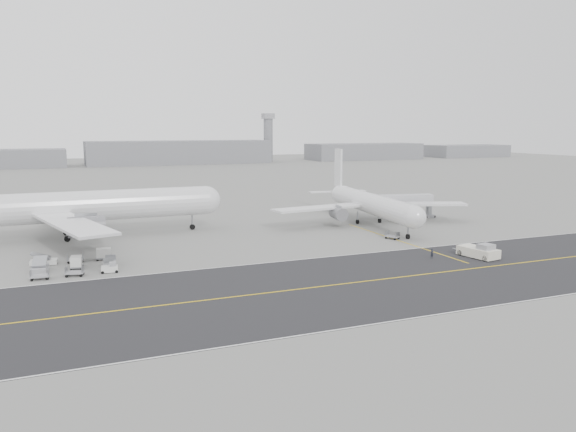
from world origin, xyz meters
name	(u,v)px	position (x,y,z in m)	size (l,w,h in m)	color
ground	(263,260)	(0.00, 0.00, 0.00)	(700.00, 700.00, 0.00)	gray
taxiway	(340,284)	(5.02, -17.98, 0.01)	(220.00, 59.00, 0.03)	#252527
horizon_buildings	(164,164)	(30.00, 260.00, 0.00)	(520.00, 28.00, 28.00)	gray
control_tower	(268,136)	(100.00, 265.00, 16.25)	(7.00, 7.00, 31.25)	gray
airliner_a	(67,207)	(-29.22, 32.24, 6.22)	(62.70, 62.01, 21.63)	white
airliner_b	(369,203)	(34.86, 24.59, 4.71)	(46.45, 47.21, 16.32)	white
pushback_tug	(479,252)	(34.39, -12.32, 1.05)	(4.29, 9.05, 2.55)	silver
jet_bridge	(404,201)	(46.64, 28.31, 4.12)	(15.86, 5.90, 5.92)	gray
gse_cluster	(76,269)	(-28.85, 5.69, 0.00)	(17.49, 16.89, 2.01)	#949499
stray_dolly	(392,239)	(29.75, 6.98, 0.00)	(1.60, 2.60, 1.60)	silver
ground_crew_a	(432,254)	(26.62, -9.86, 0.86)	(0.62, 0.41, 1.71)	black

